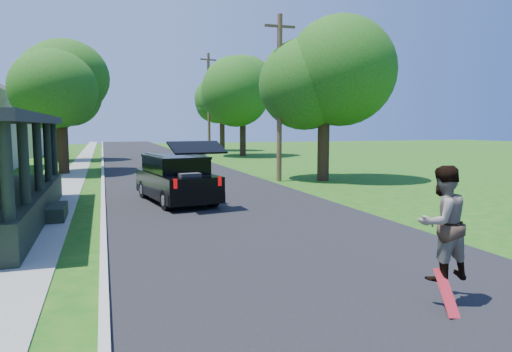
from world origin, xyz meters
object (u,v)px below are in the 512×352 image
object	(u,v)px
black_suv	(176,178)
tree_right_near	(323,78)
utility_pole_near	(279,96)
skateboarder	(442,223)

from	to	relation	value
black_suv	tree_right_near	bearing A→B (deg)	19.77
tree_right_near	utility_pole_near	xyz separation A→B (m)	(-2.24, 0.37, -0.94)
skateboarder	utility_pole_near	world-z (taller)	utility_pole_near
utility_pole_near	skateboarder	bearing A→B (deg)	-100.36
black_suv	tree_right_near	xyz separation A→B (m)	(8.21, 4.53, 4.35)
skateboarder	utility_pole_near	xyz separation A→B (m)	(3.56, 15.93, 2.99)
black_suv	skateboarder	size ratio (longest dim) A/B	2.90
utility_pole_near	black_suv	bearing A→B (deg)	-138.36
black_suv	utility_pole_near	world-z (taller)	utility_pole_near
black_suv	tree_right_near	size ratio (longest dim) A/B	0.64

